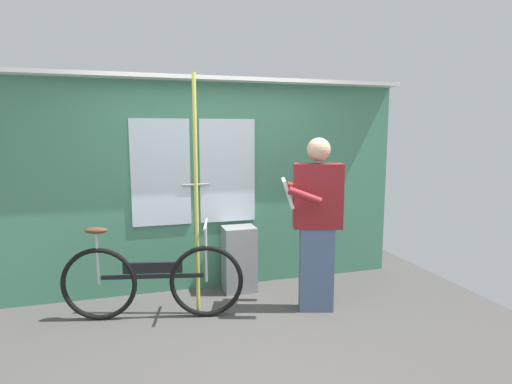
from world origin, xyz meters
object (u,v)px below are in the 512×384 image
passenger_reading_newspaper (316,221)px  trash_bin_by_wall (239,259)px  handrail_pole (196,198)px  bicycle_near_door (152,280)px

passenger_reading_newspaper → trash_bin_by_wall: passenger_reading_newspaper is taller
trash_bin_by_wall → passenger_reading_newspaper: bearing=-49.4°
passenger_reading_newspaper → handrail_pole: bearing=6.4°
bicycle_near_door → trash_bin_by_wall: 1.03m
trash_bin_by_wall → handrail_pole: bearing=-138.2°
trash_bin_by_wall → handrail_pole: (-0.51, -0.46, 0.76)m
passenger_reading_newspaper → handrail_pole: handrail_pole is taller
bicycle_near_door → trash_bin_by_wall: bicycle_near_door is taller
trash_bin_by_wall → bicycle_near_door: bearing=-154.4°
passenger_reading_newspaper → trash_bin_by_wall: 1.03m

